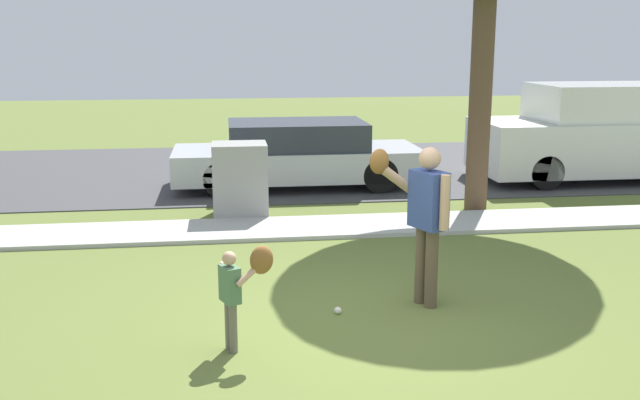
{
  "coord_description": "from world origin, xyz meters",
  "views": [
    {
      "loc": [
        -1.37,
        -6.62,
        2.76
      ],
      "look_at": [
        -0.34,
        1.13,
        1.0
      ],
      "focal_mm": 40.41,
      "sensor_mm": 36.0,
      "label": 1
    }
  ],
  "objects_px": {
    "person_child": "(240,283)",
    "parked_van_white": "(603,135)",
    "parked_sedan_silver": "(297,155)",
    "person_adult": "(424,210)",
    "utility_cabinet": "(240,180)",
    "baseball": "(338,310)"
  },
  "relations": [
    {
      "from": "person_child",
      "to": "parked_van_white",
      "type": "distance_m",
      "value": 10.23
    },
    {
      "from": "parked_sedan_silver",
      "to": "parked_van_white",
      "type": "bearing_deg",
      "value": 179.28
    },
    {
      "from": "person_child",
      "to": "parked_sedan_silver",
      "type": "bearing_deg",
      "value": 56.84
    },
    {
      "from": "person_adult",
      "to": "parked_van_white",
      "type": "relative_size",
      "value": 0.34
    },
    {
      "from": "utility_cabinet",
      "to": "parked_van_white",
      "type": "bearing_deg",
      "value": 16.18
    },
    {
      "from": "parked_sedan_silver",
      "to": "parked_van_white",
      "type": "relative_size",
      "value": 0.92
    },
    {
      "from": "utility_cabinet",
      "to": "parked_sedan_silver",
      "type": "bearing_deg",
      "value": 62.58
    },
    {
      "from": "utility_cabinet",
      "to": "parked_sedan_silver",
      "type": "distance_m",
      "value": 2.44
    },
    {
      "from": "utility_cabinet",
      "to": "parked_van_white",
      "type": "relative_size",
      "value": 0.23
    },
    {
      "from": "person_child",
      "to": "parked_van_white",
      "type": "xyz_separation_m",
      "value": [
        7.31,
        7.16,
        0.26
      ]
    },
    {
      "from": "person_child",
      "to": "utility_cabinet",
      "type": "height_order",
      "value": "utility_cabinet"
    },
    {
      "from": "parked_van_white",
      "to": "parked_sedan_silver",
      "type": "bearing_deg",
      "value": -0.72
    },
    {
      "from": "person_adult",
      "to": "baseball",
      "type": "bearing_deg",
      "value": -14.76
    },
    {
      "from": "baseball",
      "to": "utility_cabinet",
      "type": "relative_size",
      "value": 0.06
    },
    {
      "from": "parked_sedan_silver",
      "to": "person_adult",
      "type": "bearing_deg",
      "value": 96.07
    },
    {
      "from": "person_adult",
      "to": "parked_sedan_silver",
      "type": "xyz_separation_m",
      "value": [
        -0.67,
        6.34,
        -0.42
      ]
    },
    {
      "from": "person_child",
      "to": "baseball",
      "type": "distance_m",
      "value": 1.39
    },
    {
      "from": "person_child",
      "to": "utility_cabinet",
      "type": "xyz_separation_m",
      "value": [
        0.12,
        5.07,
        -0.06
      ]
    },
    {
      "from": "person_adult",
      "to": "utility_cabinet",
      "type": "height_order",
      "value": "person_adult"
    },
    {
      "from": "person_adult",
      "to": "person_child",
      "type": "bearing_deg",
      "value": 1.61
    },
    {
      "from": "person_adult",
      "to": "person_child",
      "type": "distance_m",
      "value": 2.15
    },
    {
      "from": "person_child",
      "to": "parked_van_white",
      "type": "relative_size",
      "value": 0.2
    }
  ]
}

